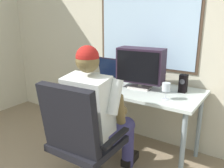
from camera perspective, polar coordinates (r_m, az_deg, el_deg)
wall_rear at (r=2.77m, az=11.41°, el=13.97°), size 4.98×0.08×2.81m
desk at (r=2.59m, az=4.75°, el=-2.34°), size 1.45×0.68×0.75m
office_chair at (r=2.00m, az=-7.80°, el=-11.92°), size 0.63×0.61×1.02m
person_seated at (r=2.14m, az=-3.54°, el=-6.82°), size 0.55×0.77×1.27m
crt_monitor at (r=2.49m, az=6.82°, el=4.34°), size 0.49×0.25×0.42m
laptop at (r=2.80m, az=-1.36°, el=2.20°), size 0.35×0.32×0.25m
wine_glass at (r=2.22m, az=12.71°, el=-0.93°), size 0.07×0.07×0.16m
desk_speaker at (r=2.47m, az=16.52°, el=0.12°), size 0.07×0.08×0.18m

